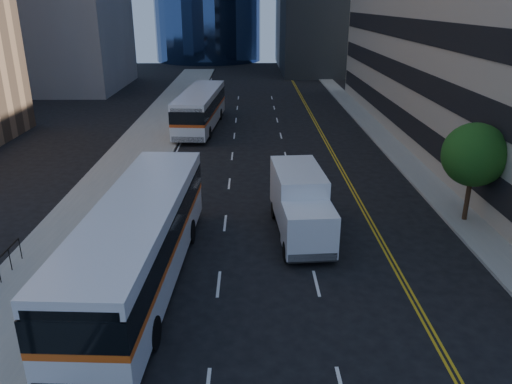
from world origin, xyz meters
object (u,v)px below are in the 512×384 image
Objects in this scene: street_tree at (474,155)px; box_truck at (300,204)px; bus_front at (140,240)px; bus_rear at (200,108)px.

box_truck is at bearing -170.68° from street_tree.
bus_front is 2.07× the size of box_truck.
street_tree reaches higher than bus_front.
bus_front is at bearing -85.74° from bus_rear.
street_tree reaches higher than box_truck.
street_tree is 0.37× the size of bus_front.
street_tree is at bearing 23.23° from bus_front.
bus_front is 8.11m from box_truck.
bus_front is 26.74m from bus_rear.
box_truck is (-8.76, -1.44, -1.98)m from street_tree.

